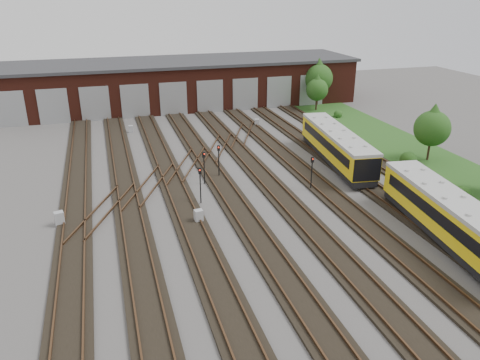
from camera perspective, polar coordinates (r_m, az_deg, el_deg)
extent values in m
plane|color=#413E3C|center=(33.61, 4.85, -5.79)|extent=(120.00, 120.00, 0.00)
cube|color=black|center=(31.77, -19.70, -8.75)|extent=(2.40, 70.00, 0.18)
cube|color=#4F341F|center=(31.76, -21.03, -8.62)|extent=(0.10, 70.00, 0.15)
cube|color=#4F341F|center=(31.63, -18.43, -8.37)|extent=(0.10, 70.00, 0.15)
cube|color=black|center=(31.67, -12.43, -7.98)|extent=(2.40, 70.00, 0.18)
cube|color=#4F341F|center=(31.57, -13.76, -7.87)|extent=(0.10, 70.00, 0.15)
cube|color=#4F341F|center=(31.62, -11.15, -7.57)|extent=(0.10, 70.00, 0.15)
cube|color=black|center=(32.07, -5.26, -7.10)|extent=(2.40, 70.00, 0.18)
cube|color=#4F341F|center=(31.88, -6.55, -7.00)|extent=(0.10, 70.00, 0.15)
cube|color=#4F341F|center=(32.11, -4.01, -6.67)|extent=(0.10, 70.00, 0.15)
cube|color=black|center=(32.95, 1.59, -6.14)|extent=(2.40, 70.00, 0.18)
cube|color=#4F341F|center=(32.68, 0.40, -6.06)|extent=(0.10, 70.00, 0.15)
cube|color=#4F341F|center=(33.08, 2.78, -5.72)|extent=(0.10, 70.00, 0.15)
cube|color=black|center=(34.29, 7.98, -5.17)|extent=(2.40, 70.00, 0.18)
cube|color=#4F341F|center=(33.94, 6.89, -5.10)|extent=(0.10, 70.00, 0.15)
cube|color=#4F341F|center=(34.49, 9.09, -4.75)|extent=(0.10, 70.00, 0.15)
cube|color=black|center=(36.01, 13.81, -4.22)|extent=(2.40, 70.00, 0.18)
cube|color=#4F341F|center=(35.60, 12.83, -4.15)|extent=(0.10, 70.00, 0.15)
cube|color=#4F341F|center=(36.29, 14.82, -3.83)|extent=(0.10, 70.00, 0.15)
cube|color=black|center=(38.09, 19.04, -3.34)|extent=(2.40, 70.00, 0.18)
cube|color=#4F341F|center=(37.62, 18.18, -3.26)|extent=(0.10, 70.00, 0.15)
cube|color=#4F341F|center=(38.42, 19.95, -2.96)|extent=(0.10, 70.00, 0.15)
cube|color=black|center=(40.45, 23.69, -2.52)|extent=(2.40, 70.00, 0.18)
cube|color=#4F341F|center=(39.94, 22.94, -2.45)|extent=(0.10, 70.00, 0.15)
cube|color=#4F341F|center=(40.84, 24.50, -2.17)|extent=(0.10, 70.00, 0.15)
cube|color=#4F341F|center=(40.69, -10.92, -0.55)|extent=(5.40, 9.62, 0.15)
cube|color=#4F341F|center=(44.87, -6.43, 1.92)|extent=(5.40, 9.62, 0.15)
cube|color=#4F341F|center=(49.34, -2.73, 3.94)|extent=(5.40, 9.62, 0.15)
cube|color=#4F341F|center=(36.91, -16.38, -3.54)|extent=(5.40, 9.62, 0.15)
cube|color=#4F341F|center=(54.04, 0.36, 5.61)|extent=(5.40, 9.62, 0.15)
cube|color=#4B1C12|center=(69.58, -7.30, 11.55)|extent=(50.00, 12.00, 6.00)
cube|color=#323235|center=(69.07, -7.43, 14.12)|extent=(51.00, 12.50, 0.40)
cube|color=gray|center=(63.86, -26.27, 7.75)|extent=(3.60, 0.12, 4.40)
cube|color=gray|center=(63.21, -21.79, 8.33)|extent=(3.60, 0.12, 4.40)
cube|color=gray|center=(62.95, -17.23, 8.86)|extent=(3.60, 0.12, 4.40)
cube|color=gray|center=(63.08, -12.66, 9.35)|extent=(3.60, 0.12, 4.40)
cube|color=gray|center=(63.61, -8.11, 9.77)|extent=(3.60, 0.12, 4.40)
cube|color=gray|center=(64.52, -3.66, 10.12)|extent=(3.60, 0.12, 4.40)
cube|color=gray|center=(65.80, 0.65, 10.40)|extent=(3.60, 0.12, 4.40)
cube|color=gray|center=(67.43, 4.78, 10.62)|extent=(3.60, 0.12, 4.40)
cube|color=gray|center=(69.38, 8.70, 10.77)|extent=(3.60, 0.12, 4.40)
cube|color=#204A18|center=(50.64, 21.03, 2.65)|extent=(8.00, 55.00, 0.05)
cube|color=black|center=(34.34, 23.97, -6.01)|extent=(3.86, 14.30, 0.57)
cube|color=yellow|center=(33.78, 24.32, -4.03)|extent=(4.14, 14.34, 2.07)
cube|color=#AFB0AB|center=(33.31, 24.63, -2.21)|extent=(4.24, 14.35, 0.28)
cube|color=black|center=(33.02, 22.58, -3.88)|extent=(1.56, 12.36, 0.80)
cube|color=black|center=(34.38, 26.11, -3.46)|extent=(1.56, 12.36, 0.80)
cube|color=black|center=(46.38, 11.56, 2.75)|extent=(3.86, 14.30, 0.57)
cube|color=yellow|center=(45.96, 11.68, 4.30)|extent=(4.14, 14.34, 2.07)
cube|color=#AFB0AB|center=(45.62, 11.80, 5.71)|extent=(4.24, 14.35, 0.28)
cube|color=black|center=(45.46, 10.24, 4.52)|extent=(1.56, 12.36, 0.80)
cube|color=black|center=(46.35, 13.15, 4.64)|extent=(1.56, 12.36, 0.80)
cylinder|color=black|center=(36.78, -4.84, -1.05)|extent=(0.10, 0.10, 2.50)
cube|color=black|center=(36.21, -4.92, 1.12)|extent=(0.27, 0.20, 0.48)
sphere|color=#F8220D|center=(36.09, -4.89, 1.21)|extent=(0.12, 0.12, 0.12)
cylinder|color=black|center=(40.47, -4.38, 1.14)|extent=(0.10, 0.10, 2.42)
cube|color=black|center=(39.97, -4.44, 3.08)|extent=(0.28, 0.23, 0.48)
sphere|color=#F8220D|center=(39.85, -4.42, 3.17)|extent=(0.12, 0.12, 0.12)
cylinder|color=black|center=(41.82, -2.60, 1.96)|extent=(0.10, 0.10, 2.51)
cube|color=black|center=(41.32, -2.63, 3.91)|extent=(0.27, 0.20, 0.50)
sphere|color=#F8220D|center=(41.19, -2.60, 4.00)|extent=(0.12, 0.12, 0.12)
cylinder|color=black|center=(39.56, 8.70, 0.46)|extent=(0.09, 0.09, 2.46)
cube|color=black|center=(39.04, 8.82, 2.45)|extent=(0.24, 0.16, 0.46)
sphere|color=#F8220D|center=(38.94, 8.89, 2.53)|extent=(0.11, 0.11, 0.11)
cube|color=#A5A7AA|center=(35.95, -21.15, -4.43)|extent=(0.73, 0.65, 1.06)
cube|color=#A5A7AA|center=(56.91, -13.16, 6.07)|extent=(0.56, 0.49, 0.85)
cube|color=#A5A7AA|center=(34.08, -5.06, -4.43)|extent=(0.66, 0.57, 1.00)
cube|color=#A5A7AA|center=(58.13, 2.07, 7.01)|extent=(0.65, 0.59, 0.90)
cube|color=#A5A7AA|center=(58.66, 8.53, 6.90)|extent=(0.64, 0.60, 0.87)
cylinder|color=#321F16|center=(69.97, 9.40, 9.87)|extent=(0.25, 0.25, 2.10)
sphere|color=#1B4313|center=(69.43, 9.54, 12.12)|extent=(4.08, 4.08, 4.08)
cone|color=#1B4313|center=(69.19, 9.62, 13.31)|extent=(3.50, 3.50, 2.92)
cylinder|color=#321F16|center=(66.84, 9.27, 9.05)|extent=(0.23, 0.23, 1.56)
sphere|color=#1B4313|center=(66.40, 9.38, 10.79)|extent=(3.02, 3.02, 3.02)
cone|color=#1B4313|center=(66.20, 9.44, 11.71)|extent=(2.59, 2.59, 2.16)
cylinder|color=#321F16|center=(49.75, 21.98, 3.23)|extent=(0.22, 0.22, 1.78)
sphere|color=#1B4313|center=(49.09, 22.38, 5.84)|extent=(3.46, 3.46, 3.46)
cone|color=#1B4313|center=(48.79, 22.59, 7.23)|extent=(2.96, 2.96, 2.47)
sphere|color=#1B4313|center=(41.80, 25.56, -1.22)|extent=(1.30, 1.30, 1.30)
sphere|color=#1B4313|center=(47.55, 19.86, 2.59)|extent=(1.62, 1.62, 1.62)
sphere|color=#1B4313|center=(63.54, 11.86, 7.98)|extent=(1.11, 1.11, 1.11)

